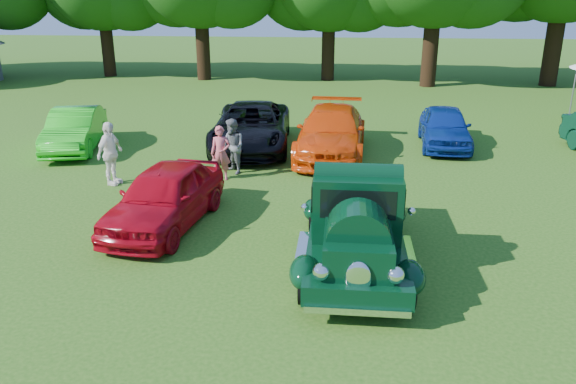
# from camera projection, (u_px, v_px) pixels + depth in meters

# --- Properties ---
(ground) EXTENTS (120.00, 120.00, 0.00)m
(ground) POSITION_uv_depth(u_px,v_px,m) (276.00, 255.00, 11.87)
(ground) COLOR #235112
(ground) RESTS_ON ground
(hero_pickup) EXTENTS (2.38, 5.10, 1.99)m
(hero_pickup) POSITION_uv_depth(u_px,v_px,m) (356.00, 223.00, 11.29)
(hero_pickup) COLOR black
(hero_pickup) RESTS_ON ground
(red_convertible) EXTENTS (2.28, 4.46, 1.45)m
(red_convertible) POSITION_uv_depth(u_px,v_px,m) (165.00, 196.00, 13.14)
(red_convertible) COLOR #AA0715
(red_convertible) RESTS_ON ground
(back_car_lime) EXTENTS (2.46, 4.54, 1.42)m
(back_car_lime) POSITION_uv_depth(u_px,v_px,m) (75.00, 130.00, 19.57)
(back_car_lime) COLOR #1EBF19
(back_car_lime) RESTS_ON ground
(back_car_black) EXTENTS (3.00, 5.79, 1.56)m
(back_car_black) POSITION_uv_depth(u_px,v_px,m) (251.00, 127.00, 19.68)
(back_car_black) COLOR black
(back_car_black) RESTS_ON ground
(back_car_orange) EXTENTS (2.46, 5.53, 1.58)m
(back_car_orange) POSITION_uv_depth(u_px,v_px,m) (331.00, 132.00, 18.88)
(back_car_orange) COLOR #D83C07
(back_car_orange) RESTS_ON ground
(back_car_blue) EXTENTS (1.91, 4.23, 1.41)m
(back_car_blue) POSITION_uv_depth(u_px,v_px,m) (445.00, 127.00, 19.97)
(back_car_blue) COLOR navy
(back_car_blue) RESTS_ON ground
(spectator_pink) EXTENTS (0.63, 0.46, 1.60)m
(spectator_pink) POSITION_uv_depth(u_px,v_px,m) (221.00, 153.00, 16.38)
(spectator_pink) COLOR #CE555E
(spectator_pink) RESTS_ON ground
(spectator_grey) EXTENTS (1.01, 1.03, 1.67)m
(spectator_grey) POSITION_uv_depth(u_px,v_px,m) (233.00, 147.00, 16.94)
(spectator_grey) COLOR slate
(spectator_grey) RESTS_ON ground
(spectator_white) EXTENTS (0.68, 1.14, 1.83)m
(spectator_white) POSITION_uv_depth(u_px,v_px,m) (110.00, 154.00, 15.92)
(spectator_white) COLOR white
(spectator_white) RESTS_ON ground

